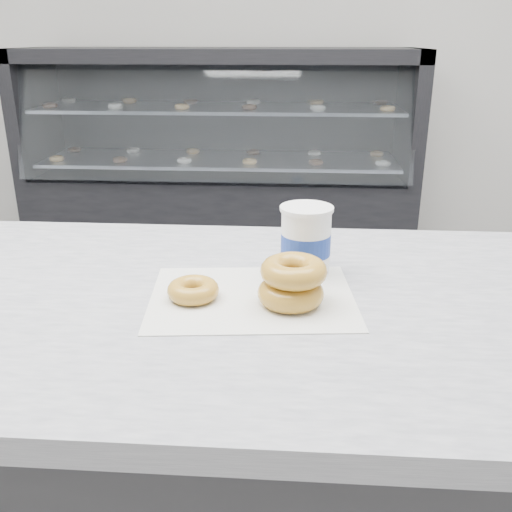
{
  "coord_description": "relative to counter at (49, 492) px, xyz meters",
  "views": [
    {
      "loc": [
        0.48,
        -1.47,
        1.31
      ],
      "look_at": [
        0.42,
        -0.55,
        0.96
      ],
      "focal_mm": 40.0,
      "sensor_mm": 36.0,
      "label": 1
    }
  ],
  "objects": [
    {
      "name": "donut_single",
      "position": [
        0.32,
        -0.02,
        0.47
      ],
      "size": [
        0.11,
        0.11,
        0.03
      ],
      "primitive_type": "torus",
      "rotation": [
        0.0,
        0.0,
        -0.36
      ],
      "color": "gold",
      "rests_on": "wax_paper"
    },
    {
      "name": "wax_paper",
      "position": [
        0.41,
        -0.0,
        0.45
      ],
      "size": [
        0.36,
        0.29,
        0.0
      ],
      "primitive_type": "cube",
      "rotation": [
        0.0,
        0.0,
        0.1
      ],
      "color": "silver",
      "rests_on": "counter"
    },
    {
      "name": "donut_stack",
      "position": [
        0.48,
        -0.02,
        0.49
      ],
      "size": [
        0.12,
        0.12,
        0.08
      ],
      "color": "gold",
      "rests_on": "wax_paper"
    },
    {
      "name": "ground",
      "position": [
        0.0,
        0.6,
        -0.45
      ],
      "size": [
        5.0,
        5.0,
        0.0
      ],
      "primitive_type": "plane",
      "color": "gray",
      "rests_on": "ground"
    },
    {
      "name": "counter",
      "position": [
        0.0,
        0.0,
        0.0
      ],
      "size": [
        3.06,
        0.76,
        0.9
      ],
      "color": "#333335",
      "rests_on": "ground"
    },
    {
      "name": "display_case",
      "position": [
        0.0,
        2.72,
        0.04
      ],
      "size": [
        2.4,
        0.74,
        1.25
      ],
      "color": "black",
      "rests_on": "ground"
    },
    {
      "name": "coffee_cup",
      "position": [
        0.5,
        0.11,
        0.51
      ],
      "size": [
        0.11,
        0.11,
        0.13
      ],
      "rotation": [
        0.0,
        0.0,
        -0.28
      ],
      "color": "white",
      "rests_on": "counter"
    }
  ]
}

